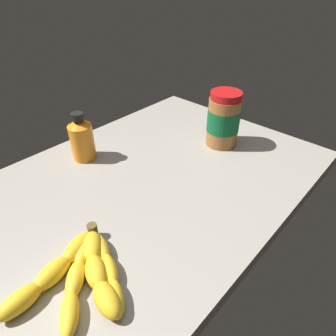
% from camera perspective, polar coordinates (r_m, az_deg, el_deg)
% --- Properties ---
extents(ground_plane, '(0.95, 0.65, 0.04)m').
position_cam_1_polar(ground_plane, '(0.77, -4.28, -3.56)').
color(ground_plane, gray).
extents(banana_bunch, '(0.22, 0.20, 0.04)m').
position_cam_1_polar(banana_bunch, '(0.57, -16.18, -18.77)').
color(banana_bunch, gold).
rests_on(banana_bunch, ground_plane).
extents(peanut_butter_jar, '(0.10, 0.10, 0.16)m').
position_cam_1_polar(peanut_butter_jar, '(0.89, 10.64, 9.18)').
color(peanut_butter_jar, '#9E602D').
rests_on(peanut_butter_jar, ground_plane).
extents(honey_bottle, '(0.06, 0.06, 0.14)m').
position_cam_1_polar(honey_bottle, '(0.85, -16.31, 5.50)').
color(honey_bottle, orange).
rests_on(honey_bottle, ground_plane).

